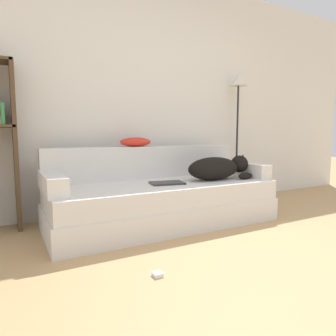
{
  "coord_description": "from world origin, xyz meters",
  "views": [
    {
      "loc": [
        -1.53,
        -0.85,
        0.85
      ],
      "look_at": [
        -0.21,
        1.58,
        0.55
      ],
      "focal_mm": 32.0,
      "sensor_mm": 36.0,
      "label": 1
    }
  ],
  "objects_px": {
    "couch": "(163,203)",
    "laptop": "(167,183)",
    "power_adapter": "(158,275)",
    "dog": "(218,168)",
    "throw_pillow": "(136,142)",
    "floor_lamp": "(238,98)"
  },
  "relations": [
    {
      "from": "dog",
      "to": "throw_pillow",
      "type": "xyz_separation_m",
      "value": [
        -0.71,
        0.48,
        0.26
      ]
    },
    {
      "from": "dog",
      "to": "floor_lamp",
      "type": "bearing_deg",
      "value": 37.61
    },
    {
      "from": "floor_lamp",
      "to": "power_adapter",
      "type": "height_order",
      "value": "floor_lamp"
    },
    {
      "from": "dog",
      "to": "laptop",
      "type": "xyz_separation_m",
      "value": [
        -0.59,
        0.01,
        -0.11
      ]
    },
    {
      "from": "floor_lamp",
      "to": "dog",
      "type": "bearing_deg",
      "value": -142.39
    },
    {
      "from": "laptop",
      "to": "power_adapter",
      "type": "xyz_separation_m",
      "value": [
        -0.54,
        -0.88,
        -0.4
      ]
    },
    {
      "from": "dog",
      "to": "throw_pillow",
      "type": "relative_size",
      "value": 2.19
    },
    {
      "from": "power_adapter",
      "to": "laptop",
      "type": "bearing_deg",
      "value": 58.32
    },
    {
      "from": "throw_pillow",
      "to": "floor_lamp",
      "type": "height_order",
      "value": "floor_lamp"
    },
    {
      "from": "throw_pillow",
      "to": "power_adapter",
      "type": "xyz_separation_m",
      "value": [
        -0.43,
        -1.36,
        -0.77
      ]
    },
    {
      "from": "dog",
      "to": "throw_pillow",
      "type": "bearing_deg",
      "value": 145.61
    },
    {
      "from": "couch",
      "to": "power_adapter",
      "type": "distance_m",
      "value": 1.13
    },
    {
      "from": "dog",
      "to": "floor_lamp",
      "type": "height_order",
      "value": "floor_lamp"
    },
    {
      "from": "throw_pillow",
      "to": "power_adapter",
      "type": "bearing_deg",
      "value": -107.43
    },
    {
      "from": "throw_pillow",
      "to": "couch",
      "type": "bearing_deg",
      "value": -72.44
    },
    {
      "from": "laptop",
      "to": "throw_pillow",
      "type": "relative_size",
      "value": 1.02
    },
    {
      "from": "dog",
      "to": "laptop",
      "type": "distance_m",
      "value": 0.6
    },
    {
      "from": "laptop",
      "to": "floor_lamp",
      "type": "height_order",
      "value": "floor_lamp"
    },
    {
      "from": "couch",
      "to": "throw_pillow",
      "type": "relative_size",
      "value": 6.51
    },
    {
      "from": "power_adapter",
      "to": "dog",
      "type": "bearing_deg",
      "value": 37.57
    },
    {
      "from": "couch",
      "to": "laptop",
      "type": "bearing_deg",
      "value": -94.24
    },
    {
      "from": "laptop",
      "to": "power_adapter",
      "type": "relative_size",
      "value": 5.99
    }
  ]
}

